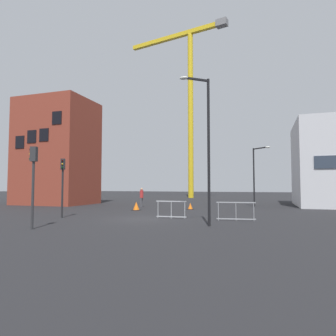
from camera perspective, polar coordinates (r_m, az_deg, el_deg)
The scene contains 12 objects.
ground at distance 18.55m, azimuth -4.94°, elevation -9.62°, with size 160.00×160.00×0.00m, color black.
brick_building at distance 35.11m, azimuth -20.32°, elevation 2.83°, with size 7.50×6.08×11.37m.
construction_crane at distance 52.58m, azimuth 3.90°, elevation 15.02°, with size 18.26×4.87×28.74m.
streetlamp_tall at distance 15.31m, azimuth 7.14°, elevation 5.48°, with size 1.36×1.03×7.50m.
streetlamp_short at distance 29.67m, azimuth 16.46°, elevation -0.43°, with size 1.60×1.47×5.64m.
traffic_light_island at distance 20.15m, azimuth -19.44°, elevation -1.76°, with size 0.34×0.39×3.74m.
traffic_light_corner at distance 15.43m, azimuth -24.30°, elevation -0.93°, with size 0.39×0.30×3.86m.
pedestrian_walking at distance 28.71m, azimuth -5.05°, elevation -5.28°, with size 0.34×0.34×1.81m.
safety_barrier_mid_span at distance 17.86m, azimuth 12.81°, elevation -7.98°, with size 2.21×0.35×1.08m.
safety_barrier_right_run at distance 18.71m, azimuth 0.62°, elevation -7.85°, with size 1.91×0.14×1.08m.
traffic_cone_striped at distance 25.75m, azimuth 4.27°, elevation -7.30°, with size 0.54×0.54×0.55m.
traffic_cone_on_verge at distance 24.95m, azimuth -6.07°, elevation -7.25°, with size 0.69×0.69×0.70m.
Camera 1 is at (7.18, -16.99, 2.03)m, focal length 31.99 mm.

